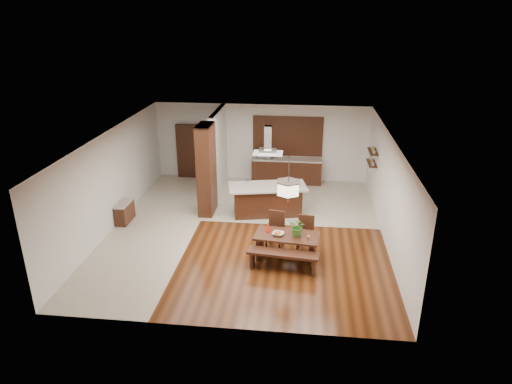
# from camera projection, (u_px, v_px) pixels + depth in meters

# --- Properties ---
(room_shell) EXTENTS (9.00, 9.04, 2.92)m
(room_shell) POSITION_uv_depth(u_px,v_px,m) (245.00, 165.00, 12.84)
(room_shell) COLOR #3C1C0B
(room_shell) RESTS_ON ground
(tile_hallway) EXTENTS (2.50, 9.00, 0.01)m
(tile_hallway) POSITION_uv_depth(u_px,v_px,m) (157.00, 226.00, 13.89)
(tile_hallway) COLOR beige
(tile_hallway) RESTS_ON ground
(tile_kitchen) EXTENTS (5.50, 4.00, 0.01)m
(tile_kitchen) POSITION_uv_depth(u_px,v_px,m) (291.00, 200.00, 15.78)
(tile_kitchen) COLOR beige
(tile_kitchen) RESTS_ON ground
(soffit_band) EXTENTS (8.00, 9.00, 0.02)m
(soffit_band) POSITION_uv_depth(u_px,v_px,m) (245.00, 136.00, 12.53)
(soffit_band) COLOR #401C10
(soffit_band) RESTS_ON room_shell
(partition_pier) EXTENTS (0.45, 1.00, 2.90)m
(partition_pier) POSITION_uv_depth(u_px,v_px,m) (206.00, 170.00, 14.32)
(partition_pier) COLOR black
(partition_pier) RESTS_ON ground
(partition_stub) EXTENTS (0.18, 2.40, 2.90)m
(partition_stub) POSITION_uv_depth(u_px,v_px,m) (219.00, 151.00, 16.25)
(partition_stub) COLOR silver
(partition_stub) RESTS_ON ground
(hallway_console) EXTENTS (0.37, 0.88, 0.63)m
(hallway_console) POSITION_uv_depth(u_px,v_px,m) (125.00, 212.00, 14.06)
(hallway_console) COLOR black
(hallway_console) RESTS_ON ground
(hallway_doorway) EXTENTS (1.10, 0.20, 2.10)m
(hallway_doorway) POSITION_uv_depth(u_px,v_px,m) (191.00, 151.00, 17.55)
(hallway_doorway) COLOR black
(hallway_doorway) RESTS_ON ground
(rear_counter) EXTENTS (2.60, 0.62, 0.95)m
(rear_counter) POSITION_uv_depth(u_px,v_px,m) (287.00, 171.00, 17.20)
(rear_counter) COLOR black
(rear_counter) RESTS_ON ground
(kitchen_window) EXTENTS (2.60, 0.08, 1.50)m
(kitchen_window) POSITION_uv_depth(u_px,v_px,m) (288.00, 136.00, 16.97)
(kitchen_window) COLOR olive
(kitchen_window) RESTS_ON room_shell
(shelf_lower) EXTENTS (0.26, 0.90, 0.04)m
(shelf_lower) POSITION_uv_depth(u_px,v_px,m) (372.00, 163.00, 15.09)
(shelf_lower) COLOR black
(shelf_lower) RESTS_ON room_shell
(shelf_upper) EXTENTS (0.26, 0.90, 0.04)m
(shelf_upper) POSITION_uv_depth(u_px,v_px,m) (373.00, 152.00, 14.94)
(shelf_upper) COLOR black
(shelf_upper) RESTS_ON room_shell
(dining_table) EXTENTS (1.74, 1.02, 0.69)m
(dining_table) POSITION_uv_depth(u_px,v_px,m) (287.00, 241.00, 11.91)
(dining_table) COLOR black
(dining_table) RESTS_ON ground
(dining_bench) EXTENTS (1.82, 0.58, 0.50)m
(dining_bench) POSITION_uv_depth(u_px,v_px,m) (283.00, 261.00, 11.47)
(dining_bench) COLOR black
(dining_bench) RESTS_ON ground
(dining_chair_left) EXTENTS (0.53, 0.53, 1.03)m
(dining_chair_left) POSITION_uv_depth(u_px,v_px,m) (275.00, 231.00, 12.45)
(dining_chair_left) COLOR black
(dining_chair_left) RESTS_ON ground
(dining_chair_right) EXTENTS (0.48, 0.48, 0.98)m
(dining_chair_right) POSITION_uv_depth(u_px,v_px,m) (305.00, 235.00, 12.29)
(dining_chair_right) COLOR black
(dining_chair_right) RESTS_ON ground
(pendant_lantern) EXTENTS (0.64, 0.64, 1.31)m
(pendant_lantern) POSITION_uv_depth(u_px,v_px,m) (289.00, 179.00, 11.26)
(pendant_lantern) COLOR #FBE0C0
(pendant_lantern) RESTS_ON room_shell
(foliage_plant) EXTENTS (0.54, 0.51, 0.49)m
(foliage_plant) POSITION_uv_depth(u_px,v_px,m) (298.00, 227.00, 11.72)
(foliage_plant) COLOR #356A23
(foliage_plant) RESTS_ON dining_table
(fruit_bowl) EXTENTS (0.36, 0.36, 0.07)m
(fruit_bowl) POSITION_uv_depth(u_px,v_px,m) (278.00, 234.00, 11.82)
(fruit_bowl) COLOR #B9B2A1
(fruit_bowl) RESTS_ON dining_table
(napkin_cone) EXTENTS (0.17, 0.17, 0.24)m
(napkin_cone) POSITION_uv_depth(u_px,v_px,m) (268.00, 227.00, 12.00)
(napkin_cone) COLOR red
(napkin_cone) RESTS_ON dining_table
(gold_ornament) EXTENTS (0.07, 0.07, 0.09)m
(gold_ornament) POSITION_uv_depth(u_px,v_px,m) (308.00, 238.00, 11.59)
(gold_ornament) COLOR gold
(gold_ornament) RESTS_ON dining_table
(kitchen_island) EXTENTS (2.58, 1.52, 1.00)m
(kitchen_island) POSITION_uv_depth(u_px,v_px,m) (267.00, 200.00, 14.49)
(kitchen_island) COLOR black
(kitchen_island) RESTS_ON ground
(range_hood) EXTENTS (0.90, 0.55, 0.87)m
(range_hood) POSITION_uv_depth(u_px,v_px,m) (268.00, 140.00, 13.76)
(range_hood) COLOR silver
(range_hood) RESTS_ON room_shell
(island_cup) EXTENTS (0.17, 0.17, 0.10)m
(island_cup) POSITION_uv_depth(u_px,v_px,m) (280.00, 185.00, 14.18)
(island_cup) COLOR white
(island_cup) RESTS_ON kitchen_island
(microwave) EXTENTS (0.68, 0.57, 0.32)m
(microwave) POSITION_uv_depth(u_px,v_px,m) (266.00, 153.00, 17.08)
(microwave) COLOR silver
(microwave) RESTS_ON rear_counter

